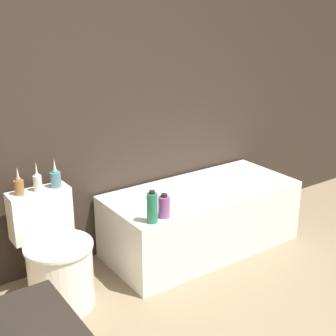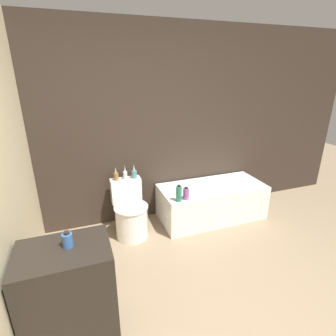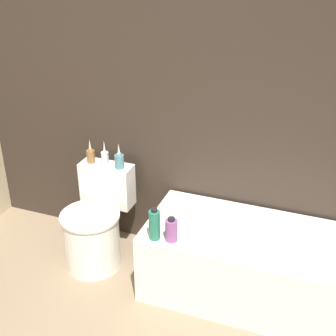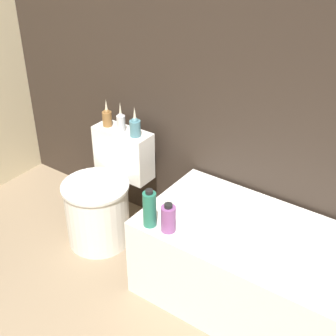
% 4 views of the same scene
% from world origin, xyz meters
% --- Properties ---
extents(wall_back_tiled, '(6.40, 0.06, 2.60)m').
position_xyz_m(wall_back_tiled, '(0.00, 2.26, 1.30)').
color(wall_back_tiled, '#332821').
rests_on(wall_back_tiled, ground_plane).
extents(bathtub, '(1.48, 0.67, 0.49)m').
position_xyz_m(bathtub, '(0.77, 1.88, 0.25)').
color(bathtub, white).
rests_on(bathtub, ground).
extents(toilet, '(0.42, 0.57, 0.69)m').
position_xyz_m(toilet, '(-0.42, 1.85, 0.28)').
color(toilet, white).
rests_on(toilet, ground).
extents(vanity_counter, '(0.65, 0.45, 0.84)m').
position_xyz_m(vanity_counter, '(-1.14, 0.60, 0.42)').
color(vanity_counter, black).
rests_on(vanity_counter, ground).
extents(soap_bottle_glass, '(0.07, 0.07, 0.12)m').
position_xyz_m(soap_bottle_glass, '(-1.10, 0.62, 0.89)').
color(soap_bottle_glass, '#335999').
rests_on(soap_bottle_glass, vanity_counter).
extents(vase_gold, '(0.06, 0.06, 0.18)m').
position_xyz_m(vase_gold, '(-0.54, 2.06, 0.75)').
color(vase_gold, olive).
rests_on(vase_gold, toilet).
extents(vase_silver, '(0.05, 0.05, 0.19)m').
position_xyz_m(vase_silver, '(-0.42, 2.06, 0.75)').
color(vase_silver, silver).
rests_on(vase_silver, toilet).
extents(vase_bronze, '(0.07, 0.07, 0.19)m').
position_xyz_m(vase_bronze, '(-0.30, 2.06, 0.76)').
color(vase_bronze, teal).
rests_on(vase_bronze, toilet).
extents(shampoo_bottle_tall, '(0.07, 0.07, 0.22)m').
position_xyz_m(shampoo_bottle_tall, '(0.15, 1.61, 0.59)').
color(shampoo_bottle_tall, '#267259').
rests_on(shampoo_bottle_tall, bathtub).
extents(shampoo_bottle_short, '(0.08, 0.08, 0.16)m').
position_xyz_m(shampoo_bottle_short, '(0.25, 1.63, 0.57)').
color(shampoo_bottle_short, '#8C4C8C').
rests_on(shampoo_bottle_short, bathtub).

